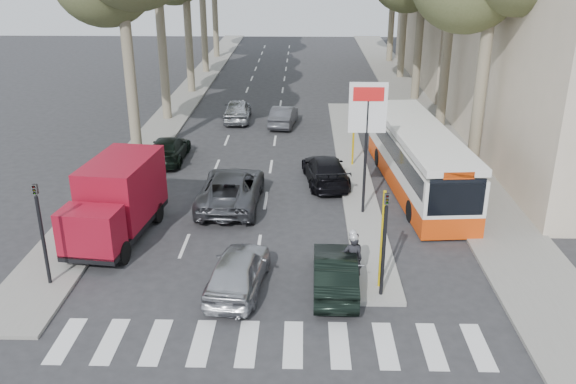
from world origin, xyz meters
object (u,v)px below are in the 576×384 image
at_px(red_truck, 117,199).
at_px(motorcycle, 352,258).
at_px(silver_hatchback, 238,271).
at_px(dark_hatchback, 335,272).
at_px(city_bus, 418,157).

relative_size(red_truck, motorcycle, 2.66).
relative_size(silver_hatchback, dark_hatchback, 1.03).
distance_m(red_truck, city_bus, 13.37).
relative_size(dark_hatchback, city_bus, 0.35).
distance_m(dark_hatchback, red_truck, 8.94).
xyz_separation_m(red_truck, city_bus, (12.26, 5.35, -0.03)).
xyz_separation_m(silver_hatchback, red_truck, (-4.93, 3.81, 0.87)).
height_order(silver_hatchback, city_bus, city_bus).
bearing_deg(dark_hatchback, silver_hatchback, 2.24).
bearing_deg(red_truck, city_bus, 30.40).
height_order(silver_hatchback, dark_hatchback, silver_hatchback).
xyz_separation_m(dark_hatchback, city_bus, (4.18, 9.08, 0.89)).
bearing_deg(red_truck, silver_hatchback, -30.84).
bearing_deg(motorcycle, dark_hatchback, -133.69).
xyz_separation_m(silver_hatchback, dark_hatchback, (3.14, 0.08, -0.05)).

